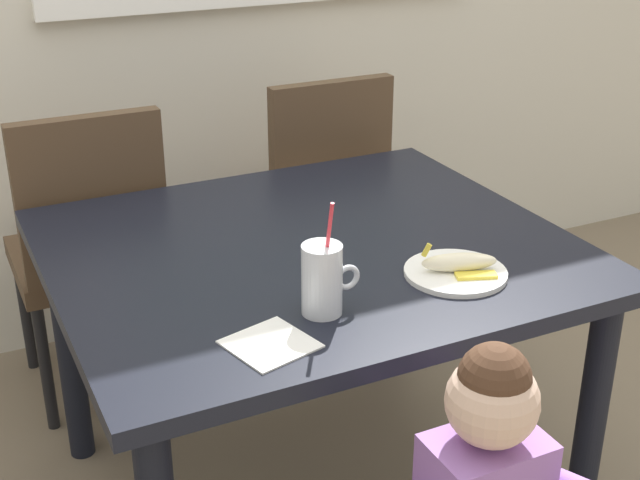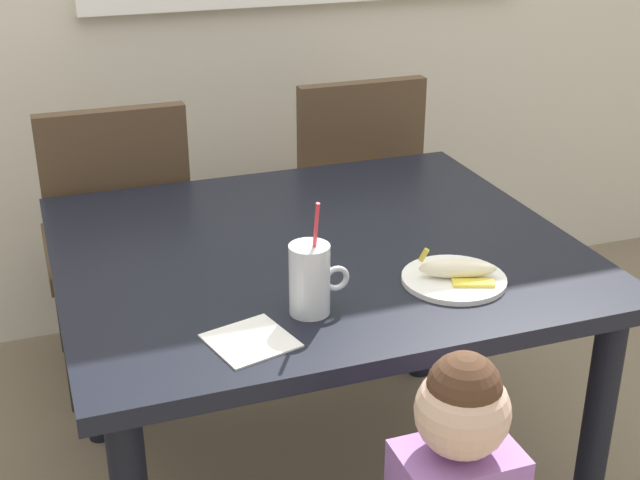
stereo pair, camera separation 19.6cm
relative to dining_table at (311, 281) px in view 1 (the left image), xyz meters
The scene contains 7 objects.
dining_table is the anchor object (origin of this frame).
dining_chair_left 0.83m from the dining_table, 118.47° to the left, with size 0.44×0.45×0.96m.
dining_chair_right 0.88m from the dining_table, 63.51° to the left, with size 0.44×0.44×0.96m.
milk_cup 0.38m from the dining_table, 111.10° to the right, with size 0.13×0.08×0.25m.
snack_plate 0.38m from the dining_table, 52.82° to the right, with size 0.23×0.23×0.01m, color white.
peeled_banana 0.39m from the dining_table, 52.42° to the right, with size 0.17×0.13×0.07m.
paper_napkin 0.48m from the dining_table, 124.76° to the right, with size 0.15×0.15×0.00m, color white.
Camera 1 is at (-0.81, -1.72, 1.61)m, focal length 48.86 mm.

